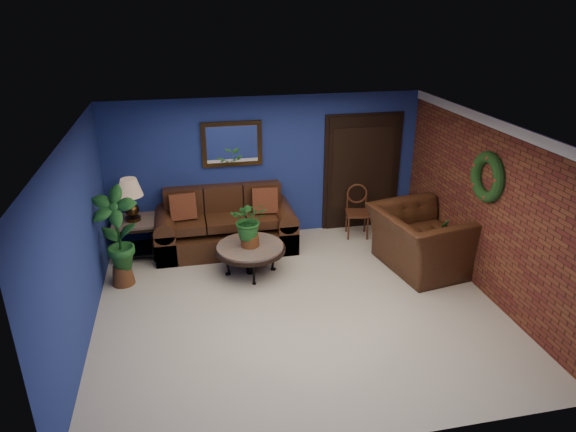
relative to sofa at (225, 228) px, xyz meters
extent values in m
plane|color=beige|center=(0.81, -2.09, -0.35)|extent=(5.50, 5.50, 0.00)
cube|color=navy|center=(0.81, 0.41, 0.90)|extent=(5.50, 0.04, 2.50)
cube|color=navy|center=(-1.94, -2.09, 0.90)|extent=(0.04, 5.00, 2.50)
cube|color=brown|center=(3.56, -2.09, 0.90)|extent=(0.04, 5.00, 2.50)
cube|color=white|center=(0.81, -2.09, 2.15)|extent=(5.50, 5.00, 0.02)
cube|color=white|center=(3.53, -2.09, 2.08)|extent=(0.03, 5.00, 0.14)
cube|color=#3D2710|center=(0.21, 0.37, 1.37)|extent=(1.02, 0.06, 0.77)
cube|color=black|center=(2.56, 0.38, 0.70)|extent=(1.44, 0.06, 2.18)
torus|color=black|center=(3.50, -2.04, 1.35)|extent=(0.16, 0.72, 0.72)
cube|color=#411F12|center=(0.00, -0.09, -0.15)|extent=(2.34, 1.01, 0.38)
cube|color=#411F12|center=(0.00, 0.28, 0.20)|extent=(2.00, 0.28, 0.96)
cube|color=#411F12|center=(-0.67, -0.15, 0.20)|extent=(0.65, 0.69, 0.15)
cube|color=#411F12|center=(0.00, -0.15, 0.20)|extent=(0.65, 0.69, 0.15)
cube|color=#411F12|center=(0.67, -0.15, 0.20)|extent=(0.65, 0.69, 0.15)
cube|color=#411F12|center=(-1.00, -0.09, -0.08)|extent=(0.34, 1.01, 0.53)
cube|color=#411F12|center=(1.00, -0.09, -0.08)|extent=(0.34, 1.01, 0.53)
cube|color=brown|center=(-0.68, -0.11, 0.50)|extent=(0.43, 0.13, 0.43)
cube|color=brown|center=(0.68, -0.11, 0.50)|extent=(0.43, 0.13, 0.43)
cylinder|color=#56504B|center=(0.29, -1.01, 0.10)|extent=(1.03, 1.03, 0.05)
cylinder|color=black|center=(0.29, -1.01, 0.06)|extent=(1.09, 1.09, 0.05)
cylinder|color=black|center=(0.29, -1.01, -0.14)|extent=(0.14, 0.14, 0.42)
cube|color=#56504B|center=(-1.49, -0.04, 0.28)|extent=(0.67, 0.67, 0.05)
cube|color=black|center=(-1.49, -0.04, 0.24)|extent=(0.71, 0.71, 0.04)
cube|color=black|center=(-1.49, -0.04, -0.23)|extent=(0.60, 0.60, 0.03)
cylinder|color=black|center=(-1.77, -0.32, -0.03)|extent=(0.03, 0.03, 0.62)
cylinder|color=black|center=(-1.21, -0.32, -0.03)|extent=(0.03, 0.03, 0.62)
cylinder|color=black|center=(-1.77, 0.24, -0.03)|extent=(0.03, 0.03, 0.62)
cylinder|color=black|center=(-1.21, 0.24, -0.03)|extent=(0.03, 0.03, 0.62)
cylinder|color=#3D2710|center=(-1.49, -0.04, 0.33)|extent=(0.25, 0.25, 0.05)
sphere|color=#3D2710|center=(-1.49, -0.04, 0.45)|extent=(0.23, 0.23, 0.23)
cylinder|color=#3D2710|center=(-1.49, -0.04, 0.64)|extent=(0.02, 0.02, 0.29)
cone|color=#9A7A5E|center=(-1.49, -0.04, 0.84)|extent=(0.41, 0.41, 0.29)
cube|color=#562A18|center=(2.37, -0.04, 0.09)|extent=(0.47, 0.47, 0.04)
torus|color=#562A18|center=(2.40, 0.14, 0.40)|extent=(0.37, 0.11, 0.37)
cylinder|color=#562A18|center=(2.17, -0.17, -0.14)|extent=(0.03, 0.03, 0.42)
cylinder|color=#562A18|center=(2.50, -0.24, -0.14)|extent=(0.03, 0.03, 0.42)
cylinder|color=#562A18|center=(2.23, 0.16, -0.14)|extent=(0.03, 0.03, 0.42)
cylinder|color=#562A18|center=(2.56, 0.09, -0.14)|extent=(0.03, 0.03, 0.42)
imported|color=#411F12|center=(2.96, -1.38, 0.13)|extent=(1.52, 1.67, 0.96)
cylinder|color=brown|center=(0.29, -1.01, 0.21)|extent=(0.28, 0.28, 0.18)
imported|color=#19501D|center=(0.29, -1.01, 0.56)|extent=(0.62, 0.56, 0.62)
cylinder|color=brown|center=(3.16, -1.47, -0.25)|extent=(0.26, 0.26, 0.20)
imported|color=#19501D|center=(3.16, -1.47, 0.17)|extent=(0.43, 0.36, 0.72)
cylinder|color=brown|center=(-1.64, -0.95, -0.20)|extent=(0.34, 0.34, 0.30)
imported|color=#19501D|center=(-1.64, -0.95, 0.54)|extent=(0.77, 0.61, 1.28)
camera|label=1|loc=(-0.59, -8.08, 3.62)|focal=32.00mm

